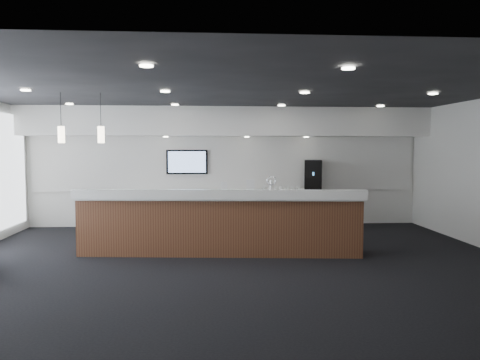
{
  "coord_description": "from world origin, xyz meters",
  "views": [
    {
      "loc": [
        -0.51,
        -8.08,
        2.02
      ],
      "look_at": [
        0.17,
        1.3,
        1.36
      ],
      "focal_mm": 35.0,
      "sensor_mm": 36.0,
      "label": 1
    }
  ],
  "objects": [
    {
      "name": "ground",
      "position": [
        0.0,
        0.0,
        0.0
      ],
      "size": [
        10.0,
        10.0,
        0.0
      ],
      "primitive_type": "plane",
      "color": "black",
      "rests_on": "ground"
    },
    {
      "name": "ceiling",
      "position": [
        0.0,
        0.0,
        3.0
      ],
      "size": [
        10.0,
        8.0,
        0.02
      ],
      "primitive_type": "cube",
      "color": "black",
      "rests_on": "back_wall"
    },
    {
      "name": "back_wall",
      "position": [
        0.0,
        4.0,
        1.5
      ],
      "size": [
        10.0,
        0.02,
        3.0
      ],
      "primitive_type": "cube",
      "color": "silver",
      "rests_on": "ground"
    },
    {
      "name": "soffit_bulkhead",
      "position": [
        0.0,
        3.55,
        2.65
      ],
      "size": [
        10.0,
        0.9,
        0.7
      ],
      "primitive_type": "cube",
      "color": "silver",
      "rests_on": "back_wall"
    },
    {
      "name": "alcove_panel",
      "position": [
        0.0,
        3.97,
        1.6
      ],
      "size": [
        9.8,
        0.06,
        1.4
      ],
      "primitive_type": "cube",
      "color": "silver",
      "rests_on": "back_wall"
    },
    {
      "name": "back_credenza",
      "position": [
        -0.0,
        3.64,
        0.48
      ],
      "size": [
        5.06,
        0.66,
        0.95
      ],
      "color": "#9C9EA4",
      "rests_on": "ground"
    },
    {
      "name": "wall_tv",
      "position": [
        -1.0,
        3.91,
        1.65
      ],
      "size": [
        1.05,
        0.08,
        0.62
      ],
      "color": "black",
      "rests_on": "back_wall"
    },
    {
      "name": "pendant_left",
      "position": [
        -2.4,
        0.8,
        2.25
      ],
      "size": [
        0.12,
        0.12,
        0.3
      ],
      "primitive_type": "cylinder",
      "color": "#F5E3BF",
      "rests_on": "ceiling"
    },
    {
      "name": "pendant_right",
      "position": [
        -3.1,
        0.8,
        2.25
      ],
      "size": [
        0.12,
        0.12,
        0.3
      ],
      "primitive_type": "cylinder",
      "color": "#F5E3BF",
      "rests_on": "ceiling"
    },
    {
      "name": "ceiling_can_lights",
      "position": [
        0.0,
        0.0,
        2.97
      ],
      "size": [
        7.0,
        5.0,
        0.02
      ],
      "primitive_type": null,
      "color": "white",
      "rests_on": "ceiling"
    },
    {
      "name": "service_counter",
      "position": [
        -0.26,
        0.73,
        0.57
      ],
      "size": [
        5.41,
        1.4,
        1.49
      ],
      "rotation": [
        0.0,
        0.0,
        -0.1
      ],
      "color": "#502B1A",
      "rests_on": "ground"
    },
    {
      "name": "coffee_machine",
      "position": [
        2.2,
        3.63,
        1.33
      ],
      "size": [
        0.52,
        0.6,
        0.75
      ],
      "rotation": [
        0.0,
        0.0,
        -0.21
      ],
      "color": "black",
      "rests_on": "back_credenza"
    },
    {
      "name": "info_sign_left",
      "position": [
        -0.07,
        3.54,
        1.06
      ],
      "size": [
        0.16,
        0.04,
        0.22
      ],
      "primitive_type": "cube",
      "rotation": [
        0.0,
        0.0,
        0.12
      ],
      "color": "white",
      "rests_on": "back_credenza"
    },
    {
      "name": "info_sign_right",
      "position": [
        0.59,
        3.55,
        1.09
      ],
      "size": [
        0.2,
        0.03,
        0.27
      ],
      "primitive_type": "cube",
      "rotation": [
        0.0,
        0.0,
        -0.05
      ],
      "color": "white",
      "rests_on": "back_credenza"
    },
    {
      "name": "cup_0",
      "position": [
        1.8,
        3.55,
        1.0
      ],
      "size": [
        0.11,
        0.11,
        0.1
      ],
      "primitive_type": "imported",
      "color": "white",
      "rests_on": "back_credenza"
    },
    {
      "name": "cup_1",
      "position": [
        1.66,
        3.55,
        1.0
      ],
      "size": [
        0.15,
        0.15,
        0.1
      ],
      "primitive_type": "imported",
      "rotation": [
        0.0,
        0.0,
        0.65
      ],
      "color": "white",
      "rests_on": "back_credenza"
    },
    {
      "name": "cup_2",
      "position": [
        1.52,
        3.55,
        1.0
      ],
      "size": [
        0.13,
        0.13,
        0.1
      ],
      "primitive_type": "imported",
      "rotation": [
        0.0,
        0.0,
        1.29
      ],
      "color": "white",
      "rests_on": "back_credenza"
    },
    {
      "name": "cup_3",
      "position": [
        1.38,
        3.55,
        1.0
      ],
      "size": [
        0.14,
        0.14,
        0.1
      ],
      "primitive_type": "imported",
      "rotation": [
        0.0,
        0.0,
        1.94
      ],
      "color": "white",
      "rests_on": "back_credenza"
    },
    {
      "name": "cup_4",
      "position": [
        1.24,
        3.55,
        1.0
      ],
      "size": [
        0.15,
        0.15,
        0.1
      ],
      "primitive_type": "imported",
      "rotation": [
        0.0,
        0.0,
        2.58
      ],
      "color": "white",
      "rests_on": "back_credenza"
    },
    {
      "name": "cup_5",
      "position": [
        1.1,
        3.55,
        1.0
      ],
      "size": [
        0.12,
        0.12,
        0.1
      ],
      "primitive_type": "imported",
      "rotation": [
        0.0,
        0.0,
        3.23
      ],
      "color": "white",
      "rests_on": "back_credenza"
    },
    {
      "name": "cup_6",
      "position": [
        0.96,
        3.55,
        1.0
      ],
      "size": [
        0.15,
        0.15,
        0.1
      ],
      "primitive_type": "imported",
      "rotation": [
        0.0,
        0.0,
        3.87
      ],
      "color": "white",
      "rests_on": "back_credenza"
    }
  ]
}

